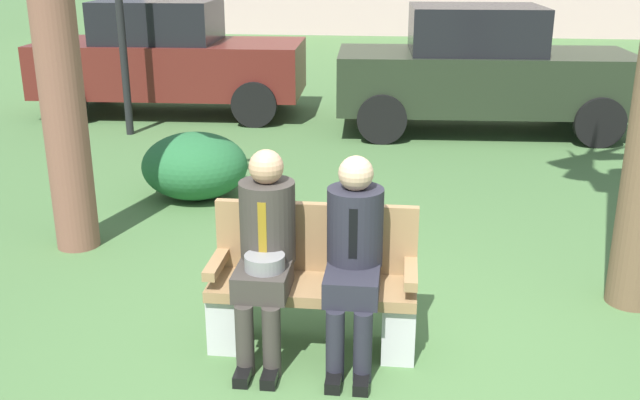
{
  "coord_description": "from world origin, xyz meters",
  "views": [
    {
      "loc": [
        0.16,
        -3.84,
        2.41
      ],
      "look_at": [
        -0.35,
        0.65,
        0.85
      ],
      "focal_mm": 41.21,
      "sensor_mm": 36.0,
      "label": 1
    }
  ],
  "objects": [
    {
      "name": "parked_car_near",
      "position": [
        -3.34,
        6.85,
        0.84
      ],
      "size": [
        3.96,
        1.83,
        1.68
      ],
      "color": "#591E19",
      "rests_on": "ground"
    },
    {
      "name": "ground_plane",
      "position": [
        0.0,
        0.0,
        0.0
      ],
      "size": [
        80.0,
        80.0,
        0.0
      ],
      "primitive_type": "plane",
      "color": "#476E3C"
    },
    {
      "name": "seated_man_left",
      "position": [
        -0.63,
        0.17,
        0.71
      ],
      "size": [
        0.34,
        0.72,
        1.28
      ],
      "color": "#38332D",
      "rests_on": "ground"
    },
    {
      "name": "shrub_near_bench",
      "position": [
        -1.89,
        3.04,
        0.33
      ],
      "size": [
        1.06,
        0.97,
        0.66
      ],
      "primitive_type": "ellipsoid",
      "color": "#246234",
      "rests_on": "ground"
    },
    {
      "name": "park_bench",
      "position": [
        -0.35,
        0.3,
        0.39
      ],
      "size": [
        1.28,
        0.44,
        0.9
      ],
      "color": "#99754C",
      "rests_on": "ground"
    },
    {
      "name": "parked_car_far",
      "position": [
        1.19,
        6.24,
        0.84
      ],
      "size": [
        3.97,
        1.86,
        1.68
      ],
      "color": "#232D1E",
      "rests_on": "ground"
    },
    {
      "name": "seated_man_right",
      "position": [
        -0.1,
        0.18,
        0.71
      ],
      "size": [
        0.34,
        0.72,
        1.26
      ],
      "color": "#23232D",
      "rests_on": "ground"
    }
  ]
}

